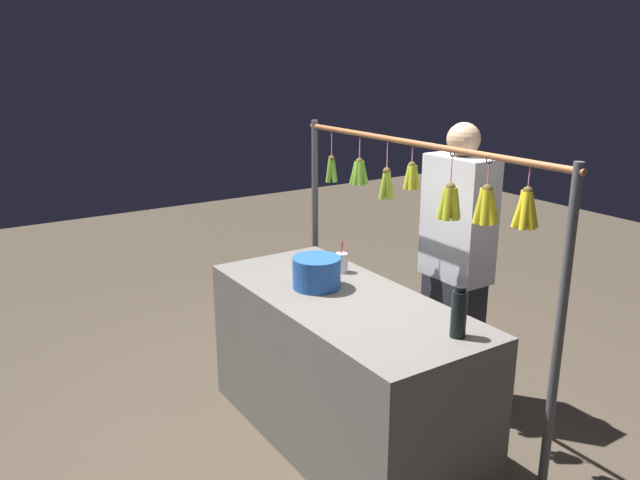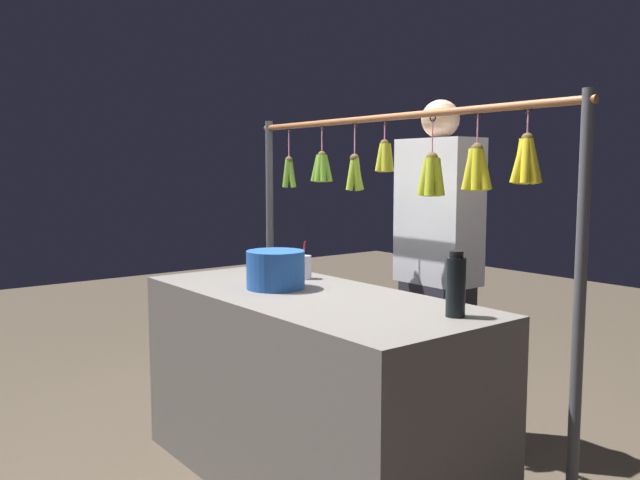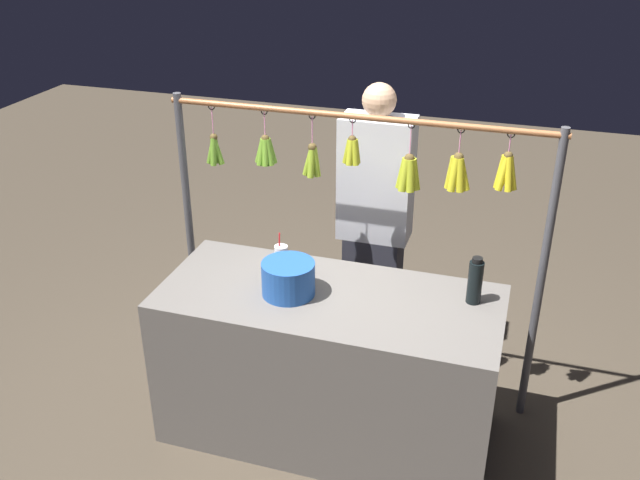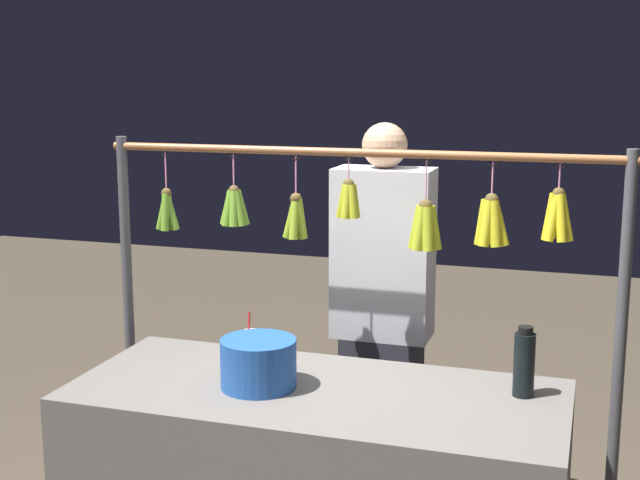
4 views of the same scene
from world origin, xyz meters
The scene contains 7 objects.
ground_plane centered at (0.00, 0.00, 0.00)m, with size 12.00×12.00×0.00m, color #483D31.
market_counter centered at (0.00, 0.00, 0.43)m, with size 1.72×0.75×0.86m, color #66605B.
display_rack centered at (-0.06, -0.47, 1.23)m, with size 2.07×0.13×1.69m.
water_bottle centered at (-0.69, -0.16, 0.98)m, with size 0.07×0.07×0.25m.
blue_bucket centered at (0.20, 0.04, 0.95)m, with size 0.27×0.27×0.17m, color #2456AC.
drink_cup centered at (0.34, -0.22, 0.92)m, with size 0.07×0.07×0.19m.
vendor_person centered at (-0.04, -0.78, 0.86)m, with size 0.42×0.22×1.75m.
Camera 1 is at (-2.59, 1.84, 2.12)m, focal length 35.62 mm.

